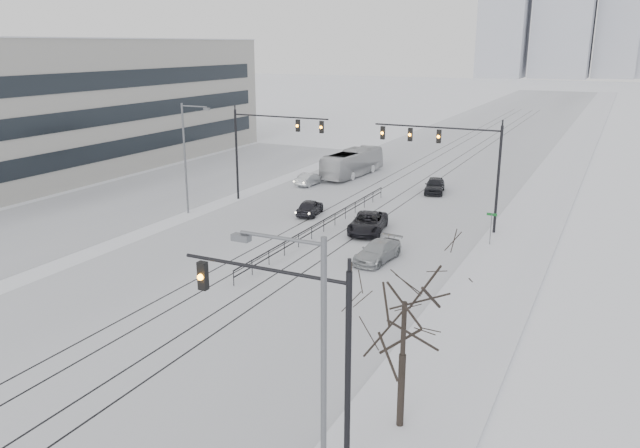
{
  "coord_description": "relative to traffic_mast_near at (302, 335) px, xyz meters",
  "views": [
    {
      "loc": [
        19.27,
        -10.04,
        13.52
      ],
      "look_at": [
        3.63,
        21.94,
        3.2
      ],
      "focal_mm": 35.0,
      "sensor_mm": 36.0,
      "label": 1
    }
  ],
  "objects": [
    {
      "name": "traffic_mast_nw",
      "position": [
        -19.31,
        30.0,
        1.01
      ],
      "size": [
        9.1,
        0.37,
        8.0
      ],
      "color": "black",
      "rests_on": "ground"
    },
    {
      "name": "median_fence",
      "position": [
        -10.79,
        24.0,
        -4.04
      ],
      "size": [
        0.06,
        24.0,
        1.0
      ],
      "color": "black",
      "rests_on": "ground"
    },
    {
      "name": "sedan_nb_far",
      "position": [
        -6.95,
        40.05,
        -3.84
      ],
      "size": [
        2.49,
        4.47,
        1.44
      ],
      "primitive_type": "imported",
      "rotation": [
        0.0,
        0.0,
        0.2
      ],
      "color": "black",
      "rests_on": "ground"
    },
    {
      "name": "sedan_nb_right",
      "position": [
        -4.89,
        19.77,
        -3.92
      ],
      "size": [
        2.26,
        4.57,
        1.28
      ],
      "primitive_type": "imported",
      "rotation": [
        0.0,
        0.0,
        -0.11
      ],
      "color": "#999DA0",
      "rests_on": "ground"
    },
    {
      "name": "street_sign",
      "position": [
        1.01,
        26.0,
        -2.96
      ],
      "size": [
        0.7,
        0.06,
        2.4
      ],
      "color": "#595B60",
      "rests_on": "ground"
    },
    {
      "name": "sedan_sb_inner",
      "position": [
        -13.94,
        27.92,
        -3.92
      ],
      "size": [
        2.19,
        4.01,
        1.29
      ],
      "primitive_type": "imported",
      "rotation": [
        0.0,
        0.0,
        3.32
      ],
      "color": "black",
      "rests_on": "ground"
    },
    {
      "name": "sedan_nb_front",
      "position": [
        -7.85,
        25.45,
        -3.85
      ],
      "size": [
        3.28,
        5.48,
        1.43
      ],
      "primitive_type": "imported",
      "rotation": [
        0.0,
        0.0,
        0.19
      ],
      "color": "black",
      "rests_on": "ground"
    },
    {
      "name": "curb",
      "position": [
        0.26,
        54.0,
        -4.5
      ],
      "size": [
        0.1,
        260.0,
        0.12
      ],
      "primitive_type": "cube",
      "color": "gray",
      "rests_on": "ground"
    },
    {
      "name": "office_building",
      "position": [
        -48.76,
        29.0,
        2.5
      ],
      "size": [
        20.2,
        62.2,
        14.11
      ],
      "color": "#AEACA4",
      "rests_on": "ground"
    },
    {
      "name": "box_truck",
      "position": [
        -16.97,
        43.84,
        -3.17
      ],
      "size": [
        3.26,
        10.15,
        2.78
      ],
      "primitive_type": "imported",
      "rotation": [
        0.0,
        0.0,
        3.05
      ],
      "color": "silver",
      "rests_on": "ground"
    },
    {
      "name": "sedan_sb_outer",
      "position": [
        -19.02,
        37.91,
        -3.95
      ],
      "size": [
        1.55,
        3.81,
        1.23
      ],
      "primitive_type": "imported",
      "rotation": [
        0.0,
        0.0,
        3.07
      ],
      "color": "#A8ACB0",
      "rests_on": "ground"
    },
    {
      "name": "street_light_west",
      "position": [
        -22.99,
        24.0,
        0.65
      ],
      "size": [
        2.73,
        0.25,
        9.0
      ],
      "color": "#595B60",
      "rests_on": "ground"
    },
    {
      "name": "bare_tree",
      "position": [
        2.41,
        3.0,
        -0.07
      ],
      "size": [
        4.4,
        4.4,
        6.1
      ],
      "color": "black",
      "rests_on": "ground"
    },
    {
      "name": "tram_rails",
      "position": [
        -10.79,
        34.0,
        -4.54
      ],
      "size": [
        5.3,
        180.0,
        0.01
      ],
      "color": "black",
      "rests_on": "ground"
    },
    {
      "name": "road",
      "position": [
        -10.79,
        54.0,
        -4.55
      ],
      "size": [
        22.0,
        260.0,
        0.02
      ],
      "primitive_type": "cube",
      "color": "silver",
      "rests_on": "ground"
    },
    {
      "name": "street_light_east",
      "position": [
        1.91,
        -3.0,
        0.65
      ],
      "size": [
        2.73,
        0.25,
        9.0
      ],
      "color": "#595B60",
      "rests_on": "ground"
    },
    {
      "name": "sidewalk_east",
      "position": [
        2.71,
        54.0,
        -4.48
      ],
      "size": [
        5.0,
        260.0,
        0.16
      ],
      "primitive_type": "cube",
      "color": "silver",
      "rests_on": "ground"
    },
    {
      "name": "parking_strip",
      "position": [
        -30.79,
        29.0,
        -4.55
      ],
      "size": [
        14.0,
        60.0,
        0.03
      ],
      "primitive_type": "cube",
      "color": "silver",
      "rests_on": "ground"
    },
    {
      "name": "traffic_mast_near",
      "position": [
        0.0,
        0.0,
        0.0
      ],
      "size": [
        6.1,
        0.37,
        7.0
      ],
      "color": "black",
      "rests_on": "ground"
    },
    {
      "name": "traffic_mast_ne",
      "position": [
        -2.64,
        29.0,
        1.2
      ],
      "size": [
        9.6,
        0.37,
        8.0
      ],
      "color": "black",
      "rests_on": "ground"
    }
  ]
}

